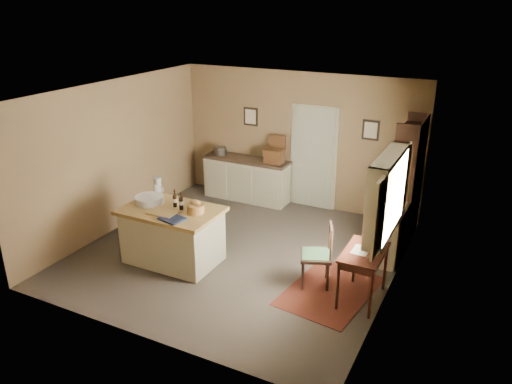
% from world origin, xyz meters
% --- Properties ---
extents(ground, '(5.00, 5.00, 0.00)m').
position_xyz_m(ground, '(0.00, 0.00, 0.00)').
color(ground, '#4E433B').
rests_on(ground, ground).
extents(wall_back, '(5.00, 0.10, 2.70)m').
position_xyz_m(wall_back, '(0.00, 2.50, 1.35)').
color(wall_back, olive).
rests_on(wall_back, ground).
extents(wall_front, '(5.00, 0.10, 2.70)m').
position_xyz_m(wall_front, '(0.00, -2.50, 1.35)').
color(wall_front, olive).
rests_on(wall_front, ground).
extents(wall_left, '(0.10, 5.00, 2.70)m').
position_xyz_m(wall_left, '(-2.50, 0.00, 1.35)').
color(wall_left, olive).
rests_on(wall_left, ground).
extents(wall_right, '(0.10, 5.00, 2.70)m').
position_xyz_m(wall_right, '(2.50, 0.00, 1.35)').
color(wall_right, olive).
rests_on(wall_right, ground).
extents(ceiling, '(5.00, 5.00, 0.00)m').
position_xyz_m(ceiling, '(0.00, 0.00, 2.70)').
color(ceiling, silver).
rests_on(ceiling, wall_back).
extents(door, '(0.97, 0.06, 2.11)m').
position_xyz_m(door, '(0.35, 2.47, 1.05)').
color(door, '#ADAF97').
rests_on(door, ground).
extents(framed_prints, '(2.82, 0.02, 0.38)m').
position_xyz_m(framed_prints, '(0.20, 2.48, 1.72)').
color(framed_prints, black).
rests_on(framed_prints, ground).
extents(window, '(0.25, 1.99, 1.12)m').
position_xyz_m(window, '(2.42, -0.20, 1.55)').
color(window, '#BDB593').
rests_on(window, ground).
extents(work_island, '(1.54, 1.01, 1.20)m').
position_xyz_m(work_island, '(-0.83, -0.69, 0.48)').
color(work_island, '#BDB593').
rests_on(work_island, ground).
extents(sideboard, '(1.84, 0.52, 1.18)m').
position_xyz_m(sideboard, '(-1.00, 2.20, 0.48)').
color(sideboard, '#BDB593').
rests_on(sideboard, ground).
extents(rug, '(1.29, 1.73, 0.01)m').
position_xyz_m(rug, '(1.75, -0.43, 0.00)').
color(rug, '#511E10').
rests_on(rug, ground).
extents(writing_desk, '(0.54, 0.88, 0.82)m').
position_xyz_m(writing_desk, '(2.20, -0.43, 0.67)').
color(writing_desk, '#35160E').
rests_on(writing_desk, ground).
extents(desk_chair, '(0.58, 0.58, 0.95)m').
position_xyz_m(desk_chair, '(1.48, -0.35, 0.48)').
color(desk_chair, black).
rests_on(desk_chair, ground).
extents(right_cabinet, '(0.57, 1.01, 0.99)m').
position_xyz_m(right_cabinet, '(2.20, 1.01, 0.46)').
color(right_cabinet, '#BDB593').
rests_on(right_cabinet, ground).
extents(shelving_unit, '(0.37, 0.98, 2.17)m').
position_xyz_m(shelving_unit, '(2.36, 1.80, 1.08)').
color(shelving_unit, black).
rests_on(shelving_unit, ground).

